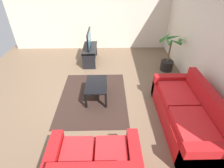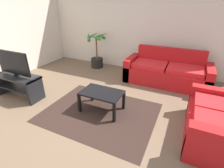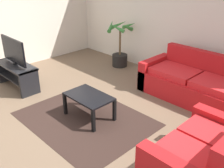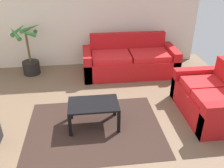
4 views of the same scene
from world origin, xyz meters
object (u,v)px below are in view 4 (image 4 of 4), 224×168
object	(u,v)px
couch_main	(130,61)
coffee_table	(93,107)
couch_loveseat	(211,100)
potted_palm	(29,56)

from	to	relation	value
couch_main	coffee_table	xyz separation A→B (m)	(-0.96, -1.92, 0.06)
couch_loveseat	coffee_table	size ratio (longest dim) A/B	1.73
couch_main	coffee_table	distance (m)	2.14
couch_loveseat	potted_palm	world-z (taller)	potted_palm
potted_palm	couch_main	bearing A→B (deg)	-6.77
couch_main	couch_loveseat	size ratio (longest dim) A/B	1.54
couch_loveseat	potted_palm	size ratio (longest dim) A/B	1.20
couch_main	potted_palm	world-z (taller)	potted_palm
couch_loveseat	coffee_table	world-z (taller)	couch_loveseat
couch_main	couch_loveseat	xyz separation A→B (m)	(1.11, -1.84, -0.01)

